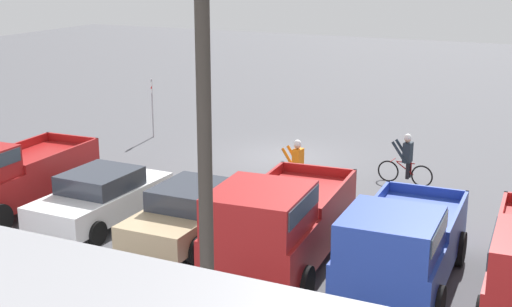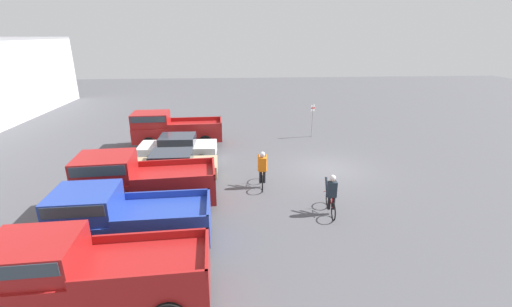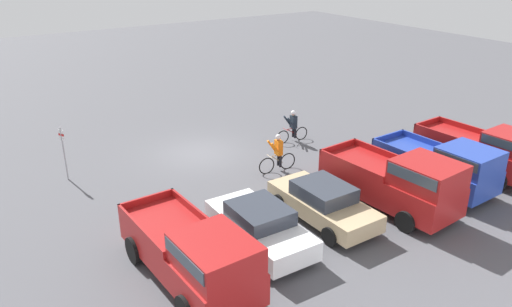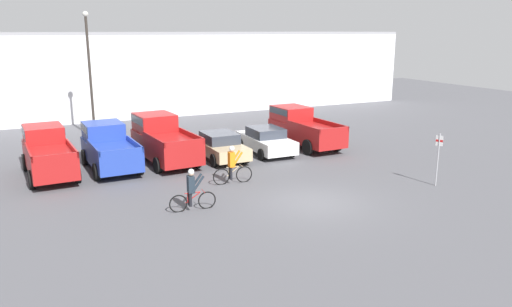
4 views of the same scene
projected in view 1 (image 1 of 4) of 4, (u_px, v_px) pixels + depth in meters
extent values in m
plane|color=#4C4C51|center=(286.00, 157.00, 25.84)|extent=(80.00, 80.00, 0.00)
cube|color=maroon|center=(500.00, 218.00, 15.55)|extent=(0.24, 3.16, 0.25)
cylinder|color=black|center=(496.00, 254.00, 16.37)|extent=(0.26, 0.85, 0.84)
cube|color=#233D9E|center=(404.00, 249.00, 15.64)|extent=(2.20, 5.04, 0.93)
cube|color=#233D9E|center=(391.00, 235.00, 14.09)|extent=(1.93, 2.06, 0.83)
cube|color=#333D47|center=(391.00, 226.00, 14.04)|extent=(1.98, 1.90, 0.36)
cube|color=#233D9E|center=(458.00, 215.00, 16.00)|extent=(0.19, 2.98, 0.25)
cube|color=#233D9E|center=(374.00, 204.00, 16.74)|extent=(0.19, 2.98, 0.25)
cube|color=#233D9E|center=(427.00, 191.00, 17.65)|extent=(2.01, 0.16, 0.25)
cylinder|color=black|center=(437.00, 305.00, 14.01)|extent=(0.25, 0.81, 0.81)
cylinder|color=black|center=(339.00, 287.00, 14.78)|extent=(0.25, 0.81, 0.81)
cylinder|color=black|center=(460.00, 248.00, 16.73)|extent=(0.25, 0.81, 0.81)
cylinder|color=black|center=(376.00, 236.00, 17.50)|extent=(0.25, 0.81, 0.81)
cube|color=maroon|center=(285.00, 228.00, 16.67)|extent=(2.46, 5.51, 1.08)
cube|color=maroon|center=(260.00, 210.00, 14.96)|extent=(2.06, 2.28, 0.90)
cube|color=#333D47|center=(260.00, 201.00, 14.91)|extent=(2.11, 2.12, 0.40)
cube|color=maroon|center=(339.00, 192.00, 17.11)|extent=(0.32, 3.22, 0.25)
cube|color=maroon|center=(262.00, 183.00, 17.81)|extent=(0.32, 3.22, 0.25)
cube|color=maroon|center=(318.00, 170.00, 18.87)|extent=(2.07, 0.23, 0.25)
cylinder|color=black|center=(305.00, 284.00, 14.95)|extent=(0.28, 0.80, 0.78)
cylinder|color=black|center=(215.00, 269.00, 15.68)|extent=(0.28, 0.80, 0.78)
cylinder|color=black|center=(345.00, 229.00, 17.94)|extent=(0.28, 0.80, 0.78)
cylinder|color=black|center=(268.00, 219.00, 18.67)|extent=(0.28, 0.80, 0.78)
cube|color=tan|center=(192.00, 215.00, 18.32)|extent=(1.83, 4.42, 0.62)
cube|color=#2D333D|center=(192.00, 194.00, 18.17)|extent=(1.63, 2.00, 0.52)
cylinder|color=black|center=(195.00, 250.00, 16.79)|extent=(0.19, 0.67, 0.67)
cylinder|color=black|center=(132.00, 238.00, 17.53)|extent=(0.19, 0.67, 0.67)
cylinder|color=black|center=(247.00, 213.00, 19.25)|extent=(0.19, 0.67, 0.67)
cylinder|color=black|center=(190.00, 204.00, 19.99)|extent=(0.19, 0.67, 0.67)
cube|color=white|center=(102.00, 201.00, 19.40)|extent=(1.90, 4.33, 0.68)
cube|color=#2D333D|center=(100.00, 180.00, 19.24)|extent=(1.68, 1.96, 0.50)
cylinder|color=black|center=(97.00, 233.00, 17.89)|extent=(0.19, 0.63, 0.63)
cylinder|color=black|center=(41.00, 222.00, 18.68)|extent=(0.19, 0.63, 0.63)
cylinder|color=black|center=(159.00, 201.00, 20.27)|extent=(0.19, 0.63, 0.63)
cylinder|color=black|center=(107.00, 192.00, 21.06)|extent=(0.19, 0.63, 0.63)
cube|color=maroon|center=(13.00, 181.00, 20.20)|extent=(2.19, 5.60, 0.96)
cube|color=maroon|center=(64.00, 155.00, 20.65)|extent=(0.21, 3.32, 0.25)
cube|color=maroon|center=(13.00, 148.00, 21.37)|extent=(0.21, 3.32, 0.25)
cube|color=maroon|center=(72.00, 139.00, 22.45)|extent=(1.97, 0.16, 0.25)
cylinder|color=black|center=(80.00, 183.00, 21.45)|extent=(0.26, 0.88, 0.87)
cylinder|color=black|center=(28.00, 176.00, 22.20)|extent=(0.26, 0.88, 0.87)
torus|color=black|center=(280.00, 180.00, 21.97)|extent=(0.77, 0.11, 0.77)
torus|color=black|center=(312.00, 186.00, 21.45)|extent=(0.77, 0.11, 0.77)
cylinder|color=tan|center=(296.00, 177.00, 21.66)|extent=(0.56, 0.08, 0.41)
cylinder|color=tan|center=(296.00, 170.00, 21.60)|extent=(0.59, 0.08, 0.04)
cylinder|color=tan|center=(302.00, 178.00, 21.57)|extent=(0.04, 0.04, 0.38)
cylinder|color=tan|center=(284.00, 168.00, 21.79)|extent=(0.06, 0.46, 0.02)
cylinder|color=black|center=(298.00, 180.00, 21.55)|extent=(0.13, 0.13, 0.57)
cylinder|color=black|center=(301.00, 178.00, 21.70)|extent=(0.13, 0.13, 0.57)
cube|color=orange|center=(298.00, 159.00, 21.48)|extent=(0.27, 0.38, 0.66)
cylinder|color=orange|center=(289.00, 160.00, 21.45)|extent=(0.54, 0.13, 0.71)
cylinder|color=orange|center=(294.00, 157.00, 21.73)|extent=(0.54, 0.13, 0.71)
sphere|color=tan|center=(297.00, 145.00, 21.38)|extent=(0.21, 0.21, 0.21)
sphere|color=silver|center=(297.00, 144.00, 21.37)|extent=(0.24, 0.24, 0.24)
torus|color=black|center=(388.00, 171.00, 23.04)|extent=(0.71, 0.11, 0.71)
torus|color=black|center=(422.00, 176.00, 22.50)|extent=(0.71, 0.11, 0.71)
cylinder|color=maroon|center=(405.00, 168.00, 22.73)|extent=(0.58, 0.08, 0.38)
cylinder|color=maroon|center=(405.00, 163.00, 22.67)|extent=(0.62, 0.08, 0.04)
cylinder|color=maroon|center=(411.00, 169.00, 22.63)|extent=(0.04, 0.04, 0.35)
cylinder|color=maroon|center=(393.00, 160.00, 22.87)|extent=(0.06, 0.46, 0.02)
cylinder|color=black|center=(408.00, 171.00, 22.61)|extent=(0.13, 0.13, 0.53)
cylinder|color=black|center=(409.00, 169.00, 22.76)|extent=(0.13, 0.13, 0.53)
cube|color=#1E2833|center=(408.00, 152.00, 22.55)|extent=(0.27, 0.38, 0.64)
cylinder|color=#1E2833|center=(399.00, 153.00, 22.52)|extent=(0.55, 0.13, 0.70)
cylinder|color=#1E2833|center=(403.00, 150.00, 22.80)|extent=(0.55, 0.13, 0.70)
sphere|color=tan|center=(408.00, 139.00, 22.45)|extent=(0.21, 0.21, 0.21)
sphere|color=silver|center=(408.00, 137.00, 22.44)|extent=(0.23, 0.23, 0.23)
cylinder|color=#9E9EA3|center=(152.00, 108.00, 28.46)|extent=(0.06, 0.06, 2.36)
cube|color=white|center=(152.00, 87.00, 28.23)|extent=(0.15, 0.28, 0.45)
cube|color=red|center=(152.00, 87.00, 28.23)|extent=(0.16, 0.28, 0.10)
cylinder|color=#2D2823|center=(207.00, 257.00, 8.01)|extent=(0.16, 0.16, 7.50)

